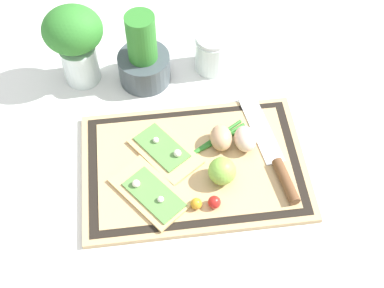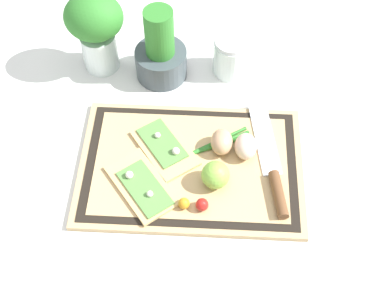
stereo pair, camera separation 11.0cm
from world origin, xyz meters
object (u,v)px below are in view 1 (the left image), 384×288
(pizza_slice_near, at_px, (151,193))
(cherry_tomato_yellow, at_px, (196,204))
(pizza_slice_far, at_px, (165,151))
(herb_glass, at_px, (75,40))
(knife, at_px, (277,163))
(sauce_jar, at_px, (212,54))
(egg_brown, at_px, (221,138))
(egg_pink, at_px, (245,139))
(cherry_tomato_red, at_px, (214,202))
(lime, at_px, (222,171))
(herb_pot, at_px, (143,59))

(pizza_slice_near, relative_size, cherry_tomato_yellow, 7.84)
(pizza_slice_near, height_order, pizza_slice_far, same)
(herb_glass, bearing_deg, knife, -37.83)
(knife, height_order, sauce_jar, sauce_jar)
(knife, distance_m, sauce_jar, 0.32)
(egg_brown, distance_m, cherry_tomato_yellow, 0.16)
(egg_pink, bearing_deg, sauce_jar, 97.54)
(cherry_tomato_red, height_order, sauce_jar, sauce_jar)
(pizza_slice_near, xyz_separation_m, sauce_jar, (0.17, 0.34, 0.02))
(cherry_tomato_red, bearing_deg, herb_glass, 123.41)
(pizza_slice_near, relative_size, egg_pink, 3.00)
(cherry_tomato_red, bearing_deg, cherry_tomato_yellow, 177.35)
(pizza_slice_near, xyz_separation_m, cherry_tomato_red, (0.12, -0.04, 0.01))
(egg_pink, bearing_deg, pizza_slice_far, 179.13)
(cherry_tomato_red, bearing_deg, pizza_slice_near, 161.43)
(knife, xyz_separation_m, lime, (-0.12, -0.02, 0.02))
(knife, relative_size, herb_glass, 1.46)
(knife, distance_m, lime, 0.12)
(knife, height_order, cherry_tomato_red, cherry_tomato_red)
(knife, relative_size, lime, 5.24)
(pizza_slice_far, height_order, lime, lime)
(cherry_tomato_red, bearing_deg, herb_pot, 106.72)
(pizza_slice_near, height_order, cherry_tomato_yellow, pizza_slice_near)
(egg_pink, relative_size, cherry_tomato_yellow, 2.61)
(cherry_tomato_yellow, xyz_separation_m, herb_pot, (-0.07, 0.36, 0.04))
(sauce_jar, bearing_deg, lime, -94.89)
(pizza_slice_near, relative_size, sauce_jar, 1.86)
(pizza_slice_near, relative_size, egg_brown, 3.00)
(pizza_slice_far, relative_size, egg_pink, 2.88)
(pizza_slice_near, height_order, sauce_jar, sauce_jar)
(egg_brown, relative_size, herb_pot, 0.32)
(egg_brown, relative_size, sauce_jar, 0.62)
(herb_pot, bearing_deg, lime, -66.43)
(egg_brown, height_order, cherry_tomato_yellow, egg_brown)
(sauce_jar, bearing_deg, cherry_tomato_yellow, -102.80)
(herb_pot, bearing_deg, knife, -48.79)
(cherry_tomato_yellow, bearing_deg, cherry_tomato_red, -2.65)
(herb_glass, bearing_deg, egg_pink, -36.44)
(lime, bearing_deg, pizza_slice_near, -172.78)
(lime, bearing_deg, cherry_tomato_yellow, -135.76)
(pizza_slice_near, bearing_deg, lime, 7.22)
(knife, bearing_deg, cherry_tomato_yellow, -156.60)
(lime, relative_size, cherry_tomato_yellow, 2.47)
(sauce_jar, xyz_separation_m, herb_glass, (-0.30, 0.00, 0.08))
(pizza_slice_near, bearing_deg, knife, 8.10)
(knife, relative_size, cherry_tomato_red, 11.64)
(pizza_slice_far, distance_m, lime, 0.13)
(egg_brown, relative_size, cherry_tomato_red, 2.35)
(egg_pink, xyz_separation_m, herb_pot, (-0.19, 0.23, 0.03))
(egg_pink, xyz_separation_m, cherry_tomato_yellow, (-0.12, -0.13, -0.01))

